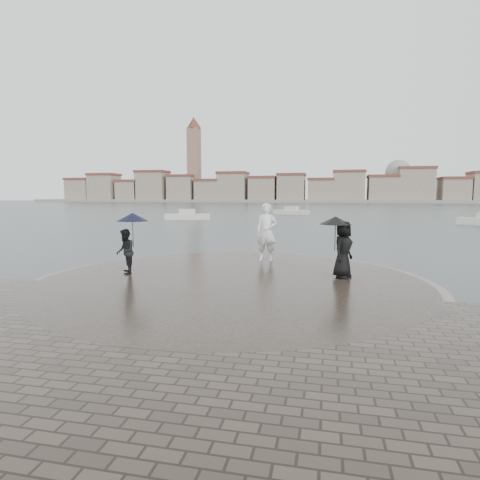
# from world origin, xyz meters

# --- Properties ---
(ground) EXTENTS (400.00, 400.00, 0.00)m
(ground) POSITION_xyz_m (0.00, 0.00, 0.00)
(ground) COLOR #2B3835
(ground) RESTS_ON ground
(kerb_ring) EXTENTS (12.50, 12.50, 0.32)m
(kerb_ring) POSITION_xyz_m (0.00, 3.50, 0.16)
(kerb_ring) COLOR gray
(kerb_ring) RESTS_ON ground
(quay_tip) EXTENTS (11.90, 11.90, 0.36)m
(quay_tip) POSITION_xyz_m (0.00, 3.50, 0.18)
(quay_tip) COLOR #2D261E
(quay_tip) RESTS_ON ground
(statue) EXTENTS (0.88, 0.61, 2.31)m
(statue) POSITION_xyz_m (0.55, 7.22, 1.52)
(statue) COLOR white
(statue) RESTS_ON quay_tip
(visitor_left) EXTENTS (1.20, 1.08, 2.04)m
(visitor_left) POSITION_xyz_m (-3.57, 3.60, 1.49)
(visitor_left) COLOR black
(visitor_left) RESTS_ON quay_tip
(visitor_right) EXTENTS (1.23, 1.15, 1.95)m
(visitor_right) POSITION_xyz_m (3.36, 4.49, 1.49)
(visitor_right) COLOR black
(visitor_right) RESTS_ON quay_tip
(far_skyline) EXTENTS (260.00, 20.00, 37.00)m
(far_skyline) POSITION_xyz_m (-6.29, 160.71, 5.61)
(far_skyline) COLOR gray
(far_skyline) RESTS_ON ground
(boats) EXTENTS (38.35, 22.37, 1.50)m
(boats) POSITION_xyz_m (0.67, 42.91, 0.38)
(boats) COLOR beige
(boats) RESTS_ON ground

